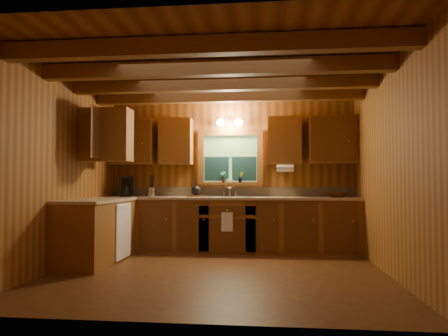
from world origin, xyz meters
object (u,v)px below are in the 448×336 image
cutting_board (196,196)px  sink (229,200)px  wicker_basket (337,195)px  coffee_maker (126,187)px

cutting_board → sink: bearing=-6.7°
sink → cutting_board: sink is taller
cutting_board → wicker_basket: bearing=-3.2°
sink → wicker_basket: (1.74, 0.00, 0.09)m
coffee_maker → cutting_board: (1.19, 0.06, -0.16)m
sink → wicker_basket: 1.75m
sink → wicker_basket: size_ratio=2.27×
wicker_basket → cutting_board: bearing=179.0°
sink → cutting_board: (-0.56, 0.04, 0.06)m
sink → cutting_board: bearing=175.5°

